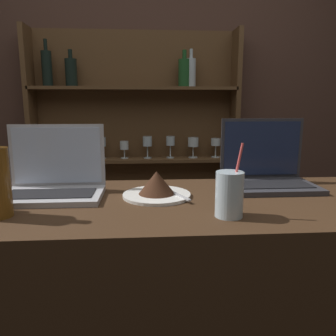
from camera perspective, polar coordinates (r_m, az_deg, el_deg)
back_wall at (r=2.31m, az=-2.14°, el=9.84°), size 7.00×0.06×2.70m
back_shelf at (r=2.26m, az=-5.62°, el=0.59°), size 1.36×0.18×1.87m
laptop_near at (r=1.16m, az=-19.26°, el=-1.96°), size 0.33×0.21×0.23m
laptop_far at (r=1.28m, az=16.83°, el=-0.54°), size 0.32×0.22×0.25m
cake_plate at (r=1.09m, az=-1.97°, el=-3.25°), size 0.23×0.23×0.09m
water_glass at (r=0.91m, az=10.64°, el=-4.50°), size 0.08×0.08×0.20m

